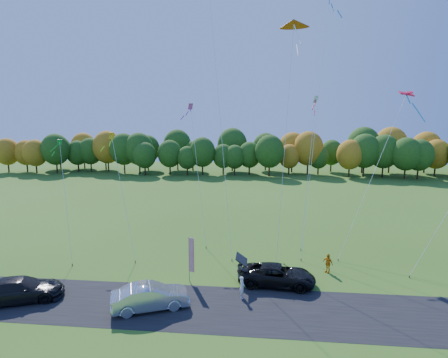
# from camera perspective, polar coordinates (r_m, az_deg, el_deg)

# --- Properties ---
(ground) EXTENTS (160.00, 160.00, 0.00)m
(ground) POSITION_cam_1_polar(r_m,az_deg,el_deg) (28.16, -1.27, -16.23)
(ground) COLOR #325B18
(asphalt_strip) EXTENTS (90.00, 6.00, 0.01)m
(asphalt_strip) POSITION_cam_1_polar(r_m,az_deg,el_deg) (24.64, -2.48, -20.20)
(asphalt_strip) COLOR black
(asphalt_strip) RESTS_ON ground
(tree_line) EXTENTS (116.00, 12.00, 10.00)m
(tree_line) POSITION_cam_1_polar(r_m,az_deg,el_deg) (81.19, 3.47, 0.68)
(tree_line) COLOR #1E4711
(tree_line) RESTS_ON ground
(black_suv) EXTENTS (5.71, 2.97, 1.54)m
(black_suv) POSITION_cam_1_polar(r_m,az_deg,el_deg) (27.51, 8.83, -15.23)
(black_suv) COLOR black
(black_suv) RESTS_ON ground
(silver_sedan) EXTENTS (5.31, 3.50, 1.65)m
(silver_sedan) POSITION_cam_1_polar(r_m,az_deg,el_deg) (24.60, -11.92, -18.28)
(silver_sedan) COLOR silver
(silver_sedan) RESTS_ON ground
(dark_truck_a) EXTENTS (6.01, 4.14, 1.62)m
(dark_truck_a) POSITION_cam_1_polar(r_m,az_deg,el_deg) (28.69, -30.36, -15.30)
(dark_truck_a) COLOR black
(dark_truck_a) RESTS_ON ground
(person_tailgate_a) EXTENTS (0.40, 0.58, 1.55)m
(person_tailgate_a) POSITION_cam_1_polar(r_m,az_deg,el_deg) (25.46, 2.97, -17.22)
(person_tailgate_a) COLOR silver
(person_tailgate_a) RESTS_ON ground
(person_tailgate_b) EXTENTS (0.67, 0.86, 1.75)m
(person_tailgate_b) POSITION_cam_1_polar(r_m,az_deg,el_deg) (27.81, 2.83, -14.61)
(person_tailgate_b) COLOR gray
(person_tailgate_b) RESTS_ON ground
(person_east) EXTENTS (0.90, 0.95, 1.58)m
(person_east) POSITION_cam_1_polar(r_m,az_deg,el_deg) (30.39, 16.58, -13.03)
(person_east) COLOR orange
(person_east) RESTS_ON ground
(feather_flag) EXTENTS (0.45, 0.23, 3.59)m
(feather_flag) POSITION_cam_1_polar(r_m,az_deg,el_deg) (27.23, -5.42, -12.18)
(feather_flag) COLOR #999999
(feather_flag) RESTS_ON ground
(kite_delta_blue) EXTENTS (5.22, 10.96, 30.94)m
(kite_delta_blue) POSITION_cam_1_polar(r_m,az_deg,el_deg) (34.42, -1.03, 14.16)
(kite_delta_blue) COLOR #4C3F33
(kite_delta_blue) RESTS_ON ground
(kite_parafoil_orange) EXTENTS (5.43, 13.07, 26.54)m
(kite_parafoil_orange) POSITION_cam_1_polar(r_m,az_deg,el_deg) (36.55, 14.95, 10.51)
(kite_parafoil_orange) COLOR #4C3F33
(kite_parafoil_orange) RESTS_ON ground
(kite_delta_red) EXTENTS (3.10, 9.34, 23.13)m
(kite_delta_red) POSITION_cam_1_polar(r_m,az_deg,el_deg) (32.32, 10.14, 8.18)
(kite_delta_red) COLOR #4C3F33
(kite_delta_red) RESTS_ON ground
(kite_parafoil_rainbow) EXTENTS (9.33, 8.47, 15.56)m
(kite_parafoil_rainbow) POSITION_cam_1_polar(r_m,az_deg,el_deg) (36.08, 23.43, 1.31)
(kite_parafoil_rainbow) COLOR #4C3F33
(kite_parafoil_rainbow) RESTS_ON ground
(kite_diamond_yellow) EXTENTS (4.84, 6.76, 11.44)m
(kite_diamond_yellow) POSITION_cam_1_polar(r_m,az_deg,el_deg) (34.20, -16.25, -2.28)
(kite_diamond_yellow) COLOR #4C3F33
(kite_diamond_yellow) RESTS_ON ground
(kite_diamond_green) EXTENTS (3.60, 5.18, 10.77)m
(kite_diamond_green) POSITION_cam_1_polar(r_m,az_deg,el_deg) (34.57, -24.46, -3.06)
(kite_diamond_green) COLOR #4C3F33
(kite_diamond_green) RESTS_ON ground
(kite_diamond_white) EXTENTS (2.50, 7.30, 15.29)m
(kite_diamond_white) POSITION_cam_1_polar(r_m,az_deg,el_deg) (36.36, 13.68, 1.59)
(kite_diamond_white) COLOR #4C3F33
(kite_diamond_white) RESTS_ON ground
(kite_diamond_pink) EXTENTS (3.21, 7.05, 14.52)m
(kite_diamond_pink) POSITION_cam_1_polar(r_m,az_deg,el_deg) (36.25, -4.31, 1.18)
(kite_diamond_pink) COLOR #4C3F33
(kite_diamond_pink) RESTS_ON ground
(kite_diamond_blue_low) EXTENTS (6.53, 3.79, 9.54)m
(kite_diamond_blue_low) POSITION_cam_1_polar(r_m,az_deg,el_deg) (33.35, 32.32, -5.35)
(kite_diamond_blue_low) COLOR #4C3F33
(kite_diamond_blue_low) RESTS_ON ground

